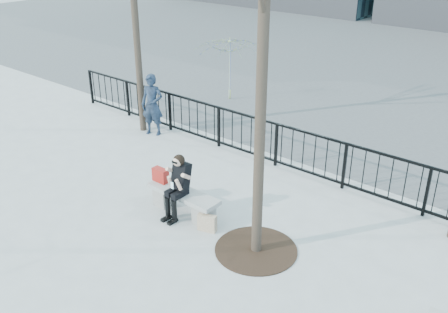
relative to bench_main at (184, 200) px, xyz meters
The scene contains 10 objects.
ground 0.30m from the bench_main, ahead, with size 120.00×120.00×0.00m, color #969691.
street_surface 15.00m from the bench_main, 90.00° to the left, with size 60.00×23.00×0.01m, color #474747.
railing 3.01m from the bench_main, 90.00° to the left, with size 14.00×0.06×1.10m.
tree_grate 1.92m from the bench_main, ahead, with size 1.50×1.50×0.02m, color black.
bench_main is the anchor object (origin of this frame).
seated_woman 0.40m from the bench_main, 90.00° to the right, with size 0.50×0.64×1.34m.
handbag 0.74m from the bench_main, behind, with size 0.35×0.17×0.29m, color #9F1A13.
shopping_bag 0.83m from the bench_main, 13.02° to the right, with size 0.36×0.13×0.34m, color beige.
standing_man 4.37m from the bench_main, 144.92° to the left, with size 0.62×0.41×1.70m, color black.
vendor_umbrella 7.23m from the bench_main, 121.94° to the left, with size 2.25×2.30×2.07m, color #DBEB34.
Camera 1 is at (6.20, -6.19, 5.41)m, focal length 40.00 mm.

